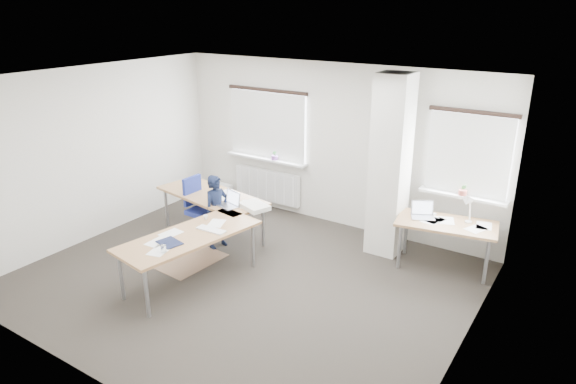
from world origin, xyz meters
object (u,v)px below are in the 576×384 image
Objects in this scene: task_chair at (202,220)px; desk_side at (446,225)px; person at (217,212)px; desk_main at (204,216)px.

desk_side is at bearing 17.64° from task_chair.
desk_side is 3.48m from person.
person is (-3.25, -1.25, -0.09)m from desk_side.
task_chair reaches higher than desk_main.
desk_side is (3.16, 1.64, -0.01)m from desk_main.
task_chair is at bearing 145.80° from desk_main.
task_chair is at bearing -174.13° from desk_side.
person reaches higher than task_chair.
desk_main is at bearing -42.43° from task_chair.
desk_side reaches higher than task_chair.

